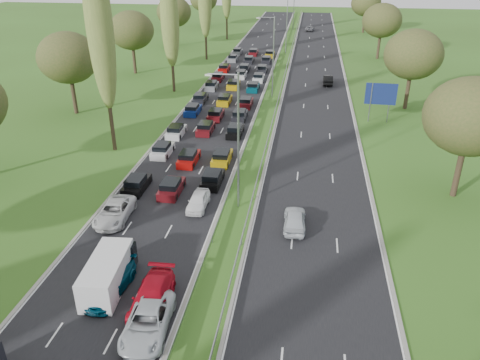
% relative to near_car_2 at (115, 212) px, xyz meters
% --- Properties ---
extents(ground, '(260.00, 260.00, 0.00)m').
position_rel_near_car_2_xyz_m(ground, '(10.00, 40.76, -0.76)').
color(ground, '#33581B').
rests_on(ground, ground).
extents(near_carriageway, '(10.50, 215.00, 0.04)m').
position_rel_near_car_2_xyz_m(near_carriageway, '(3.25, 43.26, -0.76)').
color(near_carriageway, black).
rests_on(near_carriageway, ground).
extents(far_carriageway, '(10.50, 215.00, 0.04)m').
position_rel_near_car_2_xyz_m(far_carriageway, '(16.75, 43.26, -0.76)').
color(far_carriageway, black).
rests_on(far_carriageway, ground).
extents(central_reservation, '(2.36, 215.00, 0.32)m').
position_rel_near_car_2_xyz_m(central_reservation, '(10.00, 43.26, -0.21)').
color(central_reservation, gray).
rests_on(central_reservation, ground).
extents(lamp_columns, '(0.18, 140.18, 12.00)m').
position_rel_near_car_2_xyz_m(lamp_columns, '(10.00, 38.76, 5.24)').
color(lamp_columns, gray).
rests_on(lamp_columns, ground).
extents(poplar_row, '(2.80, 127.80, 22.44)m').
position_rel_near_car_2_xyz_m(poplar_row, '(-6.00, 28.93, 11.62)').
color(poplar_row, '#2D2116').
rests_on(poplar_row, ground).
extents(woodland_left, '(8.00, 166.00, 11.10)m').
position_rel_near_car_2_xyz_m(woodland_left, '(-16.50, 23.38, 6.92)').
color(woodland_left, '#2D2116').
rests_on(woodland_left, ground).
extents(woodland_right, '(8.00, 153.00, 11.10)m').
position_rel_near_car_2_xyz_m(woodland_right, '(29.50, 27.43, 6.92)').
color(woodland_right, '#2D2116').
rests_on(woodland_right, ground).
extents(traffic_queue_fill, '(9.12, 69.61, 0.80)m').
position_rel_near_car_2_xyz_m(traffic_queue_fill, '(3.27, 38.19, -0.32)').
color(traffic_queue_fill, black).
rests_on(traffic_queue_fill, ground).
extents(near_car_2, '(2.71, 5.44, 1.48)m').
position_rel_near_car_2_xyz_m(near_car_2, '(0.00, 0.00, 0.00)').
color(near_car_2, silver).
rests_on(near_car_2, near_carriageway).
extents(near_car_7, '(2.45, 5.29, 1.50)m').
position_rel_near_car_2_xyz_m(near_car_7, '(3.30, -9.05, 0.01)').
color(near_car_7, '#053B50').
rests_on(near_car_7, near_carriageway).
extents(near_car_10, '(2.93, 5.63, 1.51)m').
position_rel_near_car_2_xyz_m(near_car_10, '(6.96, -12.14, 0.02)').
color(near_car_10, '#B7BEC2').
rests_on(near_car_10, near_carriageway).
extents(near_car_11, '(2.36, 5.44, 1.56)m').
position_rel_near_car_2_xyz_m(near_car_11, '(6.52, -10.02, 0.04)').
color(near_car_11, '#B10A1B').
rests_on(near_car_11, near_carriageway).
extents(near_car_12, '(1.61, 4.00, 1.36)m').
position_rel_near_car_2_xyz_m(near_car_12, '(6.52, 3.01, -0.06)').
color(near_car_12, white).
rests_on(near_car_12, near_carriageway).
extents(far_car_0, '(1.90, 4.46, 1.50)m').
position_rel_near_car_2_xyz_m(far_car_0, '(15.10, 0.93, 0.01)').
color(far_car_0, silver).
rests_on(far_car_0, far_carriageway).
extents(far_car_1, '(1.60, 4.59, 1.51)m').
position_rel_near_car_2_xyz_m(far_car_1, '(18.72, 47.93, 0.02)').
color(far_car_1, black).
rests_on(far_car_1, far_carriageway).
extents(far_car_2, '(2.52, 5.02, 1.36)m').
position_rel_near_car_2_xyz_m(far_car_2, '(14.82, 106.67, -0.06)').
color(far_car_2, slate).
rests_on(far_car_2, far_carriageway).
extents(white_van_rear, '(2.20, 5.61, 2.26)m').
position_rel_near_car_2_xyz_m(white_van_rear, '(3.02, -8.40, 0.39)').
color(white_van_rear, silver).
rests_on(white_van_rear, near_carriageway).
extents(direction_sign, '(4.00, 0.25, 5.20)m').
position_rel_near_car_2_xyz_m(direction_sign, '(24.90, 29.13, 2.81)').
color(direction_sign, gray).
rests_on(direction_sign, ground).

